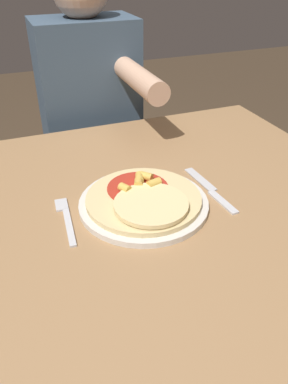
{
  "coord_description": "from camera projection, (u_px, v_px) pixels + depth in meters",
  "views": [
    {
      "loc": [
        -0.22,
        -0.66,
        1.22
      ],
      "look_at": [
        0.04,
        -0.0,
        0.76
      ],
      "focal_mm": 35.0,
      "sensor_mm": 36.0,
      "label": 1
    }
  ],
  "objects": [
    {
      "name": "ground_plane",
      "position": [
        134.0,
        384.0,
        1.25
      ],
      "size": [
        8.0,
        8.0,
        0.0
      ],
      "primitive_type": "plane",
      "color": "#423323"
    },
    {
      "name": "dining_table",
      "position": [
        130.0,
        240.0,
        0.91
      ],
      "size": [
        1.23,
        0.98,
        0.72
      ],
      "color": "#9E754C",
      "rests_on": "ground_plane"
    },
    {
      "name": "plate",
      "position": [
        144.0,
        204.0,
        0.86
      ],
      "size": [
        0.3,
        0.3,
        0.01
      ],
      "color": "silver",
      "rests_on": "dining_table"
    },
    {
      "name": "pizza",
      "position": [
        145.0,
        199.0,
        0.85
      ],
      "size": [
        0.26,
        0.26,
        0.04
      ],
      "color": "#E0C689",
      "rests_on": "plate"
    },
    {
      "name": "fork",
      "position": [
        66.0,
        218.0,
        0.82
      ],
      "size": [
        0.03,
        0.18,
        0.0
      ],
      "color": "silver",
      "rests_on": "dining_table"
    },
    {
      "name": "knife",
      "position": [
        211.0,
        190.0,
        0.92
      ],
      "size": [
        0.03,
        0.22,
        0.0
      ],
      "color": "silver",
      "rests_on": "dining_table"
    },
    {
      "name": "person_diner",
      "position": [
        91.0,
        115.0,
        1.41
      ],
      "size": [
        0.35,
        0.52,
        1.2
      ],
      "color": "#2D2D38",
      "rests_on": "ground_plane"
    }
  ]
}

